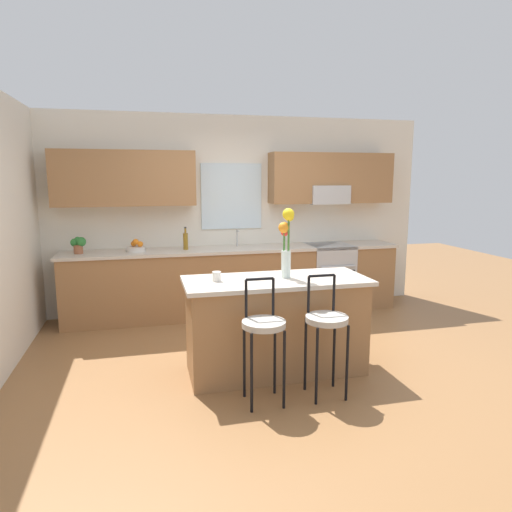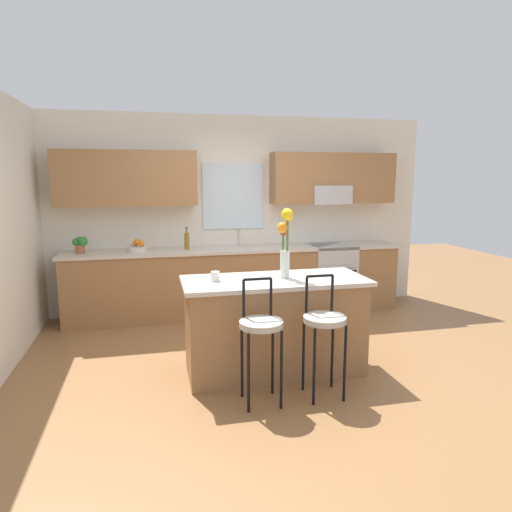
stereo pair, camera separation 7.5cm
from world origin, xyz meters
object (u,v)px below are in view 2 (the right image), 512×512
Objects in this scene: kitchen_island at (275,325)px; bar_stool_near at (261,330)px; bottle_olive_oil at (187,241)px; potted_plant_small at (80,243)px; flower_vase at (285,238)px; fruit_bowl_oranges at (138,247)px; oven_range at (330,276)px; mug_ceramic at (215,276)px; bar_stool_middle at (324,325)px.

bar_stool_near reaches higher than kitchen_island.
bottle_olive_oil is 1.41× the size of potted_plant_small.
flower_vase is at bearing 9.19° from kitchen_island.
flower_vase reaches higher than fruit_bowl_oranges.
fruit_bowl_oranges is at bearing 111.99° from bar_stool_near.
oven_range is 2.71m from fruit_bowl_oranges.
potted_plant_small reaches higher than fruit_bowl_oranges.
flower_vase is 0.75m from mug_ceramic.
flower_vase is 2.87m from potted_plant_small.
bottle_olive_oil is at bearing 111.62° from flower_vase.
bar_stool_near reaches higher than mug_ceramic.
bottle_olive_oil is at bearing 93.14° from mug_ceramic.
bar_stool_middle is 1.58× the size of flower_vase.
kitchen_island is 5.80× the size of bottle_olive_oil.
bar_stool_near is 2.76m from fruit_bowl_oranges.
flower_vase reaches higher than oven_range.
bottle_olive_oil is at bearing -0.34° from fruit_bowl_oranges.
mug_ceramic reaches higher than kitchen_island.
fruit_bowl_oranges is at bearing 121.81° from bar_stool_middle.
flower_vase is 7.35× the size of mug_ceramic.
potted_plant_small is (-2.10, 1.94, -0.26)m from flower_vase.
oven_range is at bearing 44.79° from mug_ceramic.
flower_vase is 2.76× the size of fruit_bowl_oranges.
potted_plant_small reaches higher than kitchen_island.
fruit_bowl_oranges is (-1.30, 1.96, 0.51)m from kitchen_island.
mug_ceramic is 2.07m from fruit_bowl_oranges.
bar_stool_near is 0.97m from flower_vase.
mug_ceramic is (-1.92, -1.91, 0.51)m from oven_range.
mug_ceramic is 0.37× the size of fruit_bowl_oranges.
bottle_olive_oil is at bearing 179.30° from oven_range.
oven_range is 1.39× the size of flower_vase.
bar_stool_near is 0.75m from mug_ceramic.
flower_vase is at bearing 57.57° from bar_stool_near.
potted_plant_small is at bearing 179.60° from oven_range.
oven_range is at bearing 66.66° from bar_stool_middle.
kitchen_island is 2.41m from fruit_bowl_oranges.
flower_vase reaches higher than bar_stool_near.
oven_range is at bearing -0.61° from fruit_bowl_oranges.
kitchen_island is (-1.36, -1.93, 0.00)m from oven_range.
potted_plant_small is at bearing -179.95° from bottle_olive_oil.
flower_vase is at bearing -1.02° from mug_ceramic.
fruit_bowl_oranges is (-1.58, 2.54, 0.34)m from bar_stool_middle.
oven_range is 2.75m from mug_ceramic.
mug_ceramic is (-0.84, 0.61, 0.33)m from bar_stool_middle.
kitchen_island is at bearing -71.19° from bottle_olive_oil.
oven_range is 2.11m from bottle_olive_oil.
bottle_olive_oil is (0.63, -0.00, 0.07)m from fruit_bowl_oranges.
flower_vase is (0.38, 0.59, 0.67)m from bar_stool_near.
kitchen_island is 2.15m from bottle_olive_oil.
bottle_olive_oil reaches higher than potted_plant_small.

